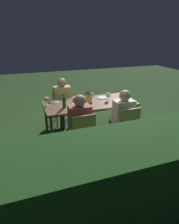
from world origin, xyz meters
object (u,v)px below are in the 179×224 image
at_px(dining_table, 90,105).
at_px(chair_side_right_a, 126,126).
at_px(plate_b, 102,98).
at_px(bowl_olives, 75,105).
at_px(person_in_mustard, 63,100).
at_px(wine_glass_b, 92,95).
at_px(lantern_centerpiece, 89,97).
at_px(plate_a, 55,102).
at_px(potted_plant_by_hedge, 16,173).
at_px(person_in_cream, 122,115).
at_px(chair_side_right_b, 82,133).
at_px(wine_glass_a, 47,100).
at_px(bowl_bread, 77,98).
at_px(person_in_rust, 79,121).
at_px(wine_glass_c, 108,95).
at_px(chair_side_left_b, 62,104).
at_px(green_bottle_on_table, 64,102).

bearing_deg(dining_table, chair_side_right_a, 117.46).
xyz_separation_m(plate_b, bowl_olives, (0.72, 0.34, 0.02)).
height_order(person_in_mustard, plate_b, person_in_mustard).
xyz_separation_m(wine_glass_b, bowl_olives, (0.45, 0.24, -0.09)).
bearing_deg(lantern_centerpiece, chair_side_right_a, 120.76).
relative_size(plate_a, potted_plant_by_hedge, 0.30).
bearing_deg(person_in_cream, chair_side_right_b, 12.69).
relative_size(wine_glass_a, plate_b, 0.80).
distance_m(wine_glass_b, bowl_bread, 0.35).
xyz_separation_m(wine_glass_a, bowl_bread, (-0.67, -0.15, -0.09)).
relative_size(wine_glass_b, bowl_olives, 1.45).
distance_m(person_in_cream, wine_glass_b, 0.85).
bearing_deg(person_in_rust, dining_table, -124.15).
distance_m(person_in_rust, wine_glass_b, 0.94).
xyz_separation_m(wine_glass_a, plate_b, (-1.24, -0.08, -0.11)).
xyz_separation_m(person_in_rust, wine_glass_c, (-0.86, -0.63, 0.22)).
distance_m(lantern_centerpiece, wine_glass_b, 0.20).
distance_m(chair_side_left_b, bowl_olives, 1.02).
distance_m(dining_table, chair_side_left_b, 0.96).
bearing_deg(chair_side_right_a, person_in_cream, -90.00).
bearing_deg(wine_glass_b, plate_a, -11.21).
xyz_separation_m(person_in_cream, person_in_rust, (0.87, 0.00, 0.00)).
relative_size(chair_side_right_b, potted_plant_by_hedge, 1.23).
bearing_deg(plate_b, person_in_rust, 46.47).
height_order(lantern_centerpiece, plate_b, lantern_centerpiece).
bearing_deg(person_in_rust, chair_side_right_b, 90.00).
distance_m(person_in_mustard, green_bottle_on_table, 0.80).
height_order(green_bottle_on_table, plate_b, green_bottle_on_table).
height_order(plate_b, bowl_bread, bowl_bread).
height_order(chair_side_right_b, wine_glass_a, wine_glass_a).
bearing_deg(chair_side_left_b, person_in_cream, 120.48).
distance_m(bowl_olives, bowl_bread, 0.44).
xyz_separation_m(chair_side_right_b, wine_glass_c, (-0.86, -0.83, 0.37)).
height_order(chair_side_left_b, wine_glass_a, wine_glass_a).
bearing_deg(chair_side_right_a, bowl_olives, -41.41).
xyz_separation_m(chair_side_right_b, plate_b, (-0.80, -1.04, 0.26)).
height_order(wine_glass_b, plate_b, wine_glass_b).
bearing_deg(bowl_olives, bowl_bread, -110.73).
bearing_deg(chair_side_right_a, bowl_bread, -60.17).
relative_size(dining_table, potted_plant_by_hedge, 2.73).
bearing_deg(green_bottle_on_table, bowl_olives, 174.01).
bearing_deg(bowl_bread, person_in_mustard, -57.63).
bearing_deg(chair_side_left_b, chair_side_right_b, 90.00).
bearing_deg(chair_side_right_b, wine_glass_b, -119.36).
relative_size(dining_table, lantern_centerpiece, 7.28).
height_order(person_in_rust, bowl_bread, person_in_rust).
distance_m(wine_glass_b, bowl_olives, 0.52).
relative_size(person_in_mustard, green_bottle_on_table, 3.96).
bearing_deg(potted_plant_by_hedge, wine_glass_a, -112.82).
bearing_deg(bowl_olives, person_in_mustard, -84.25).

